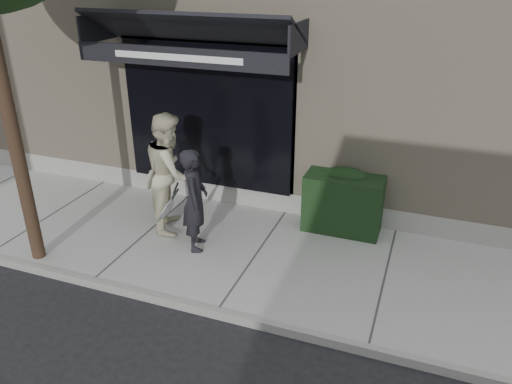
% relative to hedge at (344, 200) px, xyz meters
% --- Properties ---
extents(ground, '(80.00, 80.00, 0.00)m').
position_rel_hedge_xyz_m(ground, '(-1.10, -1.25, -0.66)').
color(ground, black).
rests_on(ground, ground).
extents(sidewalk, '(20.00, 3.00, 0.12)m').
position_rel_hedge_xyz_m(sidewalk, '(-1.10, -1.25, -0.60)').
color(sidewalk, '#A1A19C').
rests_on(sidewalk, ground).
extents(curb, '(20.00, 0.10, 0.14)m').
position_rel_hedge_xyz_m(curb, '(-1.10, -2.80, -0.59)').
color(curb, gray).
rests_on(curb, ground).
extents(building_facade, '(14.30, 8.04, 5.64)m').
position_rel_hedge_xyz_m(building_facade, '(-1.11, 3.71, 2.08)').
color(building_facade, tan).
rests_on(building_facade, ground).
extents(hedge, '(1.30, 0.70, 1.14)m').
position_rel_hedge_xyz_m(hedge, '(0.00, 0.00, 0.00)').
color(hedge, black).
rests_on(hedge, sidewalk).
extents(pedestrian_front, '(0.79, 0.86, 1.68)m').
position_rel_hedge_xyz_m(pedestrian_front, '(-2.09, -1.42, 0.30)').
color(pedestrian_front, black).
rests_on(pedestrian_front, sidewalk).
extents(pedestrian_back, '(1.09, 1.21, 2.04)m').
position_rel_hedge_xyz_m(pedestrian_back, '(-2.78, -0.92, 0.48)').
color(pedestrian_back, beige).
rests_on(pedestrian_back, sidewalk).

